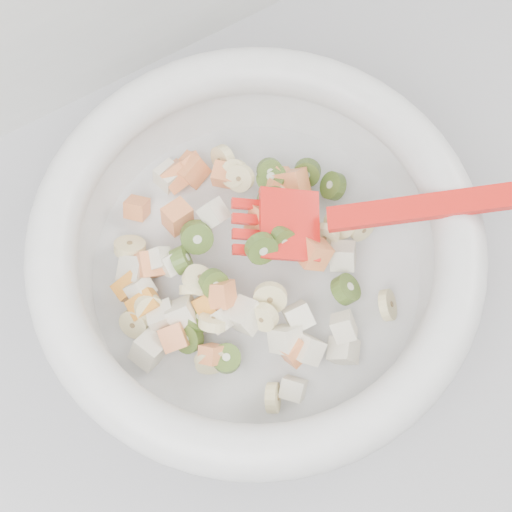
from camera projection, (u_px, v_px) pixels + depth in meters
counter at (174, 456)px, 1.01m from camera, size 2.00×0.60×0.90m
mixing_bowl at (256, 252)px, 0.57m from camera, size 0.41×0.36×0.12m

